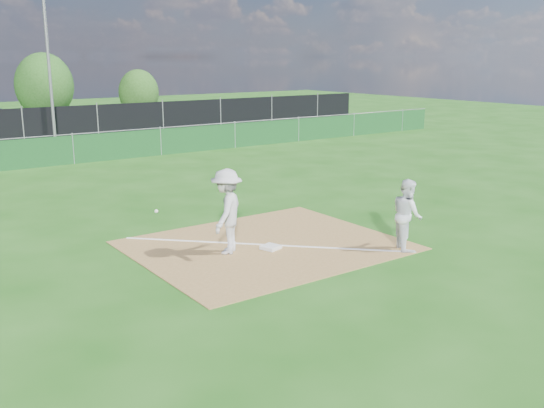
{
  "coord_description": "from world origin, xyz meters",
  "views": [
    {
      "loc": [
        -7.94,
        -10.28,
        4.38
      ],
      "look_at": [
        0.18,
        1.0,
        1.0
      ],
      "focal_mm": 40.0,
      "sensor_mm": 36.0,
      "label": 1
    }
  ],
  "objects": [
    {
      "name": "tree_right",
      "position": [
        10.71,
        32.59,
        1.8
      ],
      "size": [
        2.95,
        2.95,
        3.5
      ],
      "color": "#382316",
      "rests_on": "ground"
    },
    {
      "name": "infield_dirt",
      "position": [
        0.0,
        1.0,
        0.01
      ],
      "size": [
        6.0,
        5.0,
        0.02
      ],
      "primitive_type": "cube",
      "color": "olive",
      "rests_on": "ground"
    },
    {
      "name": "parking_lot",
      "position": [
        0.0,
        28.0,
        0.01
      ],
      "size": [
        46.0,
        9.0,
        0.01
      ],
      "primitive_type": "cube",
      "color": "black",
      "rests_on": "ground"
    },
    {
      "name": "first_base",
      "position": [
        -0.08,
        0.69,
        0.06
      ],
      "size": [
        0.48,
        0.48,
        0.08
      ],
      "primitive_type": "cube",
      "rotation": [
        0.0,
        0.0,
        0.31
      ],
      "color": "silver",
      "rests_on": "infield_dirt"
    },
    {
      "name": "play_at_first",
      "position": [
        -1.03,
        1.07,
        0.99
      ],
      "size": [
        2.38,
        1.37,
        1.94
      ],
      "color": "silver",
      "rests_on": "infield_dirt"
    },
    {
      "name": "tree_mid",
      "position": [
        4.3,
        33.96,
        2.42
      ],
      "size": [
        3.96,
        3.96,
        4.7
      ],
      "color": "#382316",
      "rests_on": "ground"
    },
    {
      "name": "runner",
      "position": [
        2.52,
        -1.11,
        0.83
      ],
      "size": [
        0.93,
        1.01,
        1.67
      ],
      "primitive_type": "imported",
      "rotation": [
        0.0,
        0.0,
        1.1
      ],
      "color": "white",
      "rests_on": "ground"
    },
    {
      "name": "light_pole",
      "position": [
        1.5,
        22.7,
        4.0
      ],
      "size": [
        0.16,
        0.16,
        8.0
      ],
      "primitive_type": "cylinder",
      "color": "slate",
      "rests_on": "ground"
    },
    {
      "name": "foul_line",
      "position": [
        0.0,
        1.0,
        0.03
      ],
      "size": [
        5.01,
        5.01,
        0.01
      ],
      "primitive_type": "cube",
      "rotation": [
        0.0,
        0.0,
        0.79
      ],
      "color": "white",
      "rests_on": "infield_dirt"
    },
    {
      "name": "black_fence",
      "position": [
        0.0,
        23.0,
        0.9
      ],
      "size": [
        46.0,
        0.04,
        1.8
      ],
      "primitive_type": "cube",
      "color": "black",
      "rests_on": "ground"
    },
    {
      "name": "green_fence",
      "position": [
        0.0,
        15.0,
        0.6
      ],
      "size": [
        44.0,
        0.05,
        1.2
      ],
      "primitive_type": "cube",
      "color": "#103E18",
      "rests_on": "ground"
    },
    {
      "name": "ground",
      "position": [
        0.0,
        10.0,
        0.0
      ],
      "size": [
        90.0,
        90.0,
        0.0
      ],
      "primitive_type": "plane",
      "color": "#184D10",
      "rests_on": "ground"
    },
    {
      "name": "car_right",
      "position": [
        5.72,
        27.21,
        0.71
      ],
      "size": [
        5.19,
        3.6,
        1.4
      ],
      "primitive_type": "imported",
      "rotation": [
        0.0,
        0.0,
        1.95
      ],
      "color": "black",
      "rests_on": "parking_lot"
    }
  ]
}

